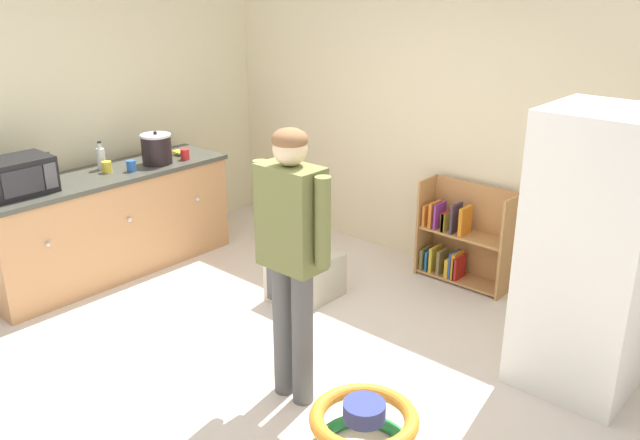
% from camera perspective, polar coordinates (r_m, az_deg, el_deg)
% --- Properties ---
extents(ground_plane, '(12.00, 12.00, 0.00)m').
position_cam_1_polar(ground_plane, '(4.51, -4.66, -13.22)').
color(ground_plane, silver).
rests_on(ground_plane, ground).
extents(back_wall, '(5.20, 0.06, 2.70)m').
position_cam_1_polar(back_wall, '(5.72, 12.14, 8.50)').
color(back_wall, beige).
rests_on(back_wall, ground).
extents(left_side_wall, '(0.06, 2.99, 2.70)m').
position_cam_1_polar(left_side_wall, '(6.44, -16.35, 9.46)').
color(left_side_wall, beige).
rests_on(left_side_wall, ground).
extents(kitchen_counter, '(0.65, 2.18, 0.90)m').
position_cam_1_polar(kitchen_counter, '(6.05, -17.54, -0.23)').
color(kitchen_counter, tan).
rests_on(kitchen_counter, ground).
extents(refrigerator, '(0.73, 0.68, 1.78)m').
position_cam_1_polar(refrigerator, '(4.36, 22.23, -2.74)').
color(refrigerator, white).
rests_on(refrigerator, ground).
extents(bookshelf, '(0.80, 0.28, 0.85)m').
position_cam_1_polar(bookshelf, '(5.76, 11.98, -1.70)').
color(bookshelf, tan).
rests_on(bookshelf, ground).
extents(standing_person, '(0.57, 0.22, 1.71)m').
position_cam_1_polar(standing_person, '(3.83, -2.46, -2.13)').
color(standing_person, '#565657').
rests_on(standing_person, ground).
extents(baby_walker, '(0.60, 0.60, 0.32)m').
position_cam_1_polar(baby_walker, '(3.82, 3.76, -17.34)').
color(baby_walker, '#228C45').
rests_on(baby_walker, ground).
extents(pet_carrier, '(0.42, 0.55, 0.36)m').
position_cam_1_polar(pet_carrier, '(5.40, -1.27, -4.92)').
color(pet_carrier, beige).
rests_on(pet_carrier, ground).
extents(microwave, '(0.37, 0.48, 0.28)m').
position_cam_1_polar(microwave, '(5.56, -24.44, 3.45)').
color(microwave, black).
rests_on(microwave, kitchen_counter).
extents(crock_pot, '(0.27, 0.27, 0.29)m').
position_cam_1_polar(crock_pot, '(6.06, -13.82, 5.93)').
color(crock_pot, black).
rests_on(crock_pot, kitchen_counter).
extents(banana_bunch, '(0.15, 0.16, 0.04)m').
position_cam_1_polar(banana_bunch, '(6.34, -11.87, 5.76)').
color(banana_bunch, yellow).
rests_on(banana_bunch, kitchen_counter).
extents(clear_bottle, '(0.07, 0.07, 0.25)m').
position_cam_1_polar(clear_bottle, '(6.02, -18.24, 5.07)').
color(clear_bottle, silver).
rests_on(clear_bottle, kitchen_counter).
extents(amber_bottle, '(0.07, 0.07, 0.25)m').
position_cam_1_polar(amber_bottle, '(5.79, -22.15, 3.99)').
color(amber_bottle, '#9E661E').
rests_on(amber_bottle, kitchen_counter).
extents(blue_cup, '(0.08, 0.08, 0.09)m').
position_cam_1_polar(blue_cup, '(5.89, -15.86, 4.49)').
color(blue_cup, blue).
rests_on(blue_cup, kitchen_counter).
extents(red_cup, '(0.08, 0.08, 0.09)m').
position_cam_1_polar(red_cup, '(6.16, -11.49, 5.53)').
color(red_cup, red).
rests_on(red_cup, kitchen_counter).
extents(yellow_cup, '(0.08, 0.08, 0.09)m').
position_cam_1_polar(yellow_cup, '(5.92, -17.78, 4.35)').
color(yellow_cup, yellow).
rests_on(yellow_cup, kitchen_counter).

